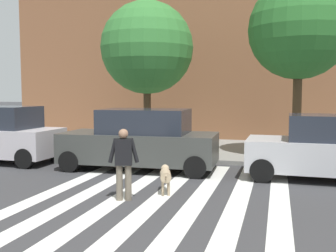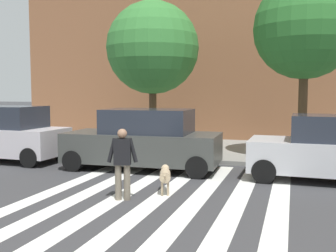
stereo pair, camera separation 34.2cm
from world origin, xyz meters
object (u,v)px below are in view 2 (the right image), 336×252
(parked_car_behind_first, at_px, (144,140))
(dog_on_leash, at_px, (165,175))
(street_tree_middle, at_px, (305,29))
(street_tree_nearest, at_px, (153,48))
(pedestrian_dog_walker, at_px, (122,160))
(parked_car_near_curb, at_px, (3,134))

(parked_car_behind_first, distance_m, dog_on_leash, 3.11)
(street_tree_middle, distance_m, dog_on_leash, 7.66)
(parked_car_behind_first, distance_m, street_tree_nearest, 4.93)
(pedestrian_dog_walker, bearing_deg, street_tree_nearest, 104.49)
(dog_on_leash, bearing_deg, parked_car_behind_first, 121.04)
(pedestrian_dog_walker, bearing_deg, parked_car_near_curb, 150.82)
(street_tree_middle, bearing_deg, street_tree_nearest, 173.72)
(parked_car_behind_first, height_order, street_tree_middle, street_tree_middle)
(parked_car_near_curb, distance_m, parked_car_behind_first, 5.43)
(parked_car_behind_first, height_order, dog_on_leash, parked_car_behind_first)
(street_tree_middle, xyz_separation_m, pedestrian_dog_walker, (-3.98, -6.40, -3.71))
(parked_car_near_curb, relative_size, dog_on_leash, 4.82)
(dog_on_leash, bearing_deg, parked_car_near_curb, 159.45)
(street_tree_nearest, height_order, pedestrian_dog_walker, street_tree_nearest)
(parked_car_near_curb, height_order, parked_car_behind_first, parked_car_near_curb)
(dog_on_leash, bearing_deg, street_tree_nearest, 112.50)
(parked_car_near_curb, bearing_deg, pedestrian_dog_walker, -29.18)
(street_tree_nearest, height_order, dog_on_leash, street_tree_nearest)
(parked_car_near_curb, relative_size, parked_car_behind_first, 0.94)
(street_tree_nearest, xyz_separation_m, street_tree_middle, (5.80, -0.64, 0.40))
(street_tree_nearest, relative_size, pedestrian_dog_walker, 3.65)
(parked_car_behind_first, bearing_deg, parked_car_near_curb, -179.97)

